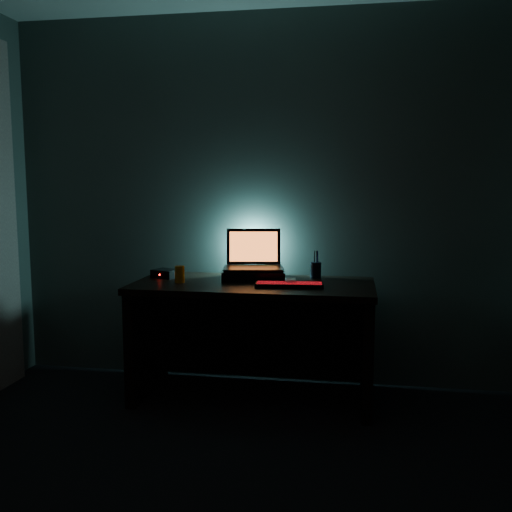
{
  "coord_description": "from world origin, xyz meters",
  "views": [
    {
      "loc": [
        0.6,
        -1.85,
        1.37
      ],
      "look_at": [
        0.03,
        1.57,
        0.93
      ],
      "focal_mm": 40.0,
      "sensor_mm": 36.0,
      "label": 1
    }
  ],
  "objects_px": {
    "pen_cup": "(316,270)",
    "juice_glass": "(180,274)",
    "laptop": "(253,260)",
    "router": "(166,273)",
    "keyboard": "(289,285)",
    "mouse": "(290,282)"
  },
  "relations": [
    {
      "from": "pen_cup",
      "to": "juice_glass",
      "type": "xyz_separation_m",
      "value": [
        -0.83,
        -0.31,
        0.0
      ]
    },
    {
      "from": "pen_cup",
      "to": "laptop",
      "type": "bearing_deg",
      "value": -173.12
    },
    {
      "from": "juice_glass",
      "to": "router",
      "type": "relative_size",
      "value": 0.54
    },
    {
      "from": "keyboard",
      "to": "juice_glass",
      "type": "distance_m",
      "value": 0.7
    },
    {
      "from": "keyboard",
      "to": "pen_cup",
      "type": "xyz_separation_m",
      "value": [
        0.14,
        0.35,
        0.04
      ]
    },
    {
      "from": "laptop",
      "to": "router",
      "type": "relative_size",
      "value": 2.16
    },
    {
      "from": "juice_glass",
      "to": "router",
      "type": "xyz_separation_m",
      "value": [
        -0.15,
        0.17,
        -0.03
      ]
    },
    {
      "from": "mouse",
      "to": "pen_cup",
      "type": "height_order",
      "value": "pen_cup"
    },
    {
      "from": "keyboard",
      "to": "juice_glass",
      "type": "bearing_deg",
      "value": 172.53
    },
    {
      "from": "laptop",
      "to": "juice_glass",
      "type": "distance_m",
      "value": 0.51
    },
    {
      "from": "mouse",
      "to": "router",
      "type": "xyz_separation_m",
      "value": [
        -0.84,
        0.14,
        0.01
      ]
    },
    {
      "from": "keyboard",
      "to": "juice_glass",
      "type": "relative_size",
      "value": 3.96
    },
    {
      "from": "laptop",
      "to": "pen_cup",
      "type": "distance_m",
      "value": 0.42
    },
    {
      "from": "mouse",
      "to": "pen_cup",
      "type": "relative_size",
      "value": 1.03
    },
    {
      "from": "keyboard",
      "to": "router",
      "type": "xyz_separation_m",
      "value": [
        -0.84,
        0.21,
        0.01
      ]
    },
    {
      "from": "mouse",
      "to": "router",
      "type": "bearing_deg",
      "value": 162.89
    },
    {
      "from": "mouse",
      "to": "juice_glass",
      "type": "bearing_deg",
      "value": 174.99
    },
    {
      "from": "laptop",
      "to": "keyboard",
      "type": "xyz_separation_m",
      "value": [
        0.27,
        -0.3,
        -0.11
      ]
    },
    {
      "from": "juice_glass",
      "to": "pen_cup",
      "type": "bearing_deg",
      "value": 20.73
    },
    {
      "from": "pen_cup",
      "to": "juice_glass",
      "type": "relative_size",
      "value": 0.98
    },
    {
      "from": "laptop",
      "to": "keyboard",
      "type": "relative_size",
      "value": 1.0
    },
    {
      "from": "laptop",
      "to": "keyboard",
      "type": "bearing_deg",
      "value": -57.39
    }
  ]
}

